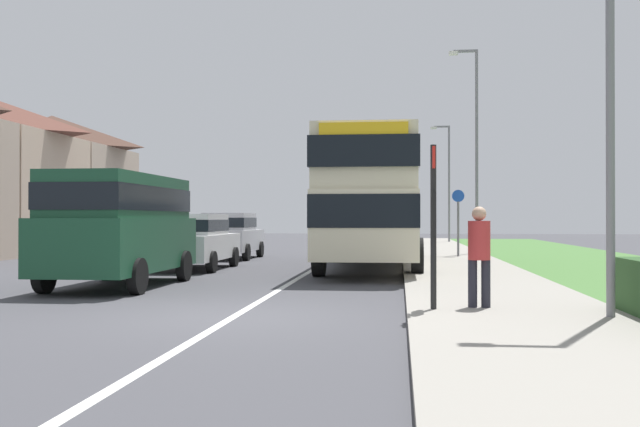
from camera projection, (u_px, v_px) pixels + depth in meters
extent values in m
plane|color=#424247|center=(234.00, 317.00, 10.94)|extent=(120.00, 120.00, 0.00)
cube|color=silver|center=(303.00, 275.00, 18.89)|extent=(0.14, 60.00, 0.01)
cube|color=gray|center=(475.00, 281.00, 16.45)|extent=(3.20, 68.00, 0.12)
cube|color=beige|center=(372.00, 224.00, 21.27)|extent=(2.50, 10.28, 1.65)
cube|color=beige|center=(372.00, 169.00, 21.28)|extent=(2.45, 10.07, 1.55)
cube|color=black|center=(372.00, 213.00, 21.27)|extent=(2.53, 10.33, 0.76)
cube|color=black|center=(372.00, 167.00, 21.28)|extent=(2.53, 10.33, 0.72)
cube|color=gold|center=(363.00, 132.00, 16.23)|extent=(2.00, 0.08, 0.44)
cylinder|color=black|center=(339.00, 248.00, 24.57)|extent=(0.30, 1.00, 1.00)
cylinder|color=black|center=(413.00, 248.00, 24.30)|extent=(0.30, 1.00, 1.00)
cylinder|color=black|center=(319.00, 257.00, 18.59)|extent=(0.30, 1.00, 1.00)
cylinder|color=black|center=(417.00, 257.00, 18.32)|extent=(0.30, 1.00, 1.00)
cube|color=#19472D|center=(120.00, 244.00, 15.75)|extent=(1.95, 4.96, 1.13)
cube|color=#19472D|center=(121.00, 197.00, 15.76)|extent=(1.72, 4.56, 0.93)
cube|color=black|center=(120.00, 199.00, 15.76)|extent=(1.75, 4.61, 0.52)
cylinder|color=black|center=(106.00, 265.00, 17.38)|extent=(0.20, 0.72, 0.72)
cylinder|color=black|center=(184.00, 266.00, 17.17)|extent=(0.20, 0.72, 0.72)
cylinder|color=black|center=(44.00, 275.00, 14.33)|extent=(0.20, 0.72, 0.72)
cylinder|color=black|center=(137.00, 276.00, 14.12)|extent=(0.20, 0.72, 0.72)
cube|color=silver|center=(195.00, 247.00, 21.19)|extent=(1.73, 4.31, 0.72)
cube|color=silver|center=(193.00, 224.00, 20.98)|extent=(1.52, 2.37, 0.59)
cube|color=black|center=(193.00, 225.00, 20.98)|extent=(1.56, 2.39, 0.33)
cylinder|color=black|center=(180.00, 256.00, 22.61)|extent=(0.20, 0.60, 0.60)
cylinder|color=black|center=(234.00, 257.00, 22.42)|extent=(0.20, 0.60, 0.60)
cylinder|color=black|center=(151.00, 262.00, 19.95)|extent=(0.20, 0.60, 0.60)
cylinder|color=black|center=(212.00, 262.00, 19.76)|extent=(0.20, 0.60, 0.60)
cube|color=#B7B7BC|center=(231.00, 240.00, 26.76)|extent=(1.73, 4.06, 0.76)
cube|color=#B7B7BC|center=(230.00, 222.00, 26.56)|extent=(1.53, 2.23, 0.62)
cube|color=black|center=(230.00, 222.00, 26.56)|extent=(1.56, 2.26, 0.35)
cylinder|color=black|center=(217.00, 249.00, 28.10)|extent=(0.20, 0.60, 0.60)
cylinder|color=black|center=(260.00, 249.00, 27.91)|extent=(0.20, 0.60, 0.60)
cylinder|color=black|center=(199.00, 252.00, 25.59)|extent=(0.20, 0.60, 0.60)
cylinder|color=black|center=(246.00, 252.00, 25.41)|extent=(0.20, 0.60, 0.60)
cylinder|color=#23232D|center=(473.00, 287.00, 11.15)|extent=(0.14, 0.14, 0.85)
cylinder|color=#23232D|center=(486.00, 288.00, 11.13)|extent=(0.14, 0.14, 0.85)
cylinder|color=#BF3333|center=(479.00, 240.00, 11.15)|extent=(0.34, 0.34, 0.60)
sphere|color=tan|center=(479.00, 214.00, 11.15)|extent=(0.22, 0.22, 0.22)
cylinder|color=black|center=(433.00, 231.00, 10.94)|extent=(0.09, 0.09, 2.60)
cube|color=red|center=(433.00, 158.00, 10.95)|extent=(0.04, 0.44, 0.32)
cube|color=black|center=(433.00, 214.00, 10.96)|extent=(0.06, 0.52, 0.68)
cylinder|color=slate|center=(458.00, 230.00, 26.18)|extent=(0.08, 0.08, 2.10)
cylinder|color=blue|center=(458.00, 196.00, 26.19)|extent=(0.44, 0.03, 0.44)
cylinder|color=slate|center=(610.00, 73.00, 10.11)|extent=(0.12, 0.12, 7.03)
cylinder|color=slate|center=(477.00, 153.00, 28.58)|extent=(0.12, 0.12, 8.15)
cube|color=slate|center=(465.00, 51.00, 28.66)|extent=(0.90, 0.10, 0.10)
cube|color=silver|center=(453.00, 53.00, 28.71)|extent=(0.36, 0.20, 0.14)
cylinder|color=slate|center=(449.00, 185.00, 42.85)|extent=(0.12, 0.12, 6.97)
cube|color=slate|center=(441.00, 127.00, 42.92)|extent=(0.90, 0.10, 0.10)
cube|color=silver|center=(434.00, 128.00, 42.97)|extent=(0.36, 0.20, 0.14)
cube|color=tan|center=(52.00, 198.00, 36.38)|extent=(6.84, 6.05, 4.99)
pyramid|color=#4C3328|center=(52.00, 132.00, 36.40)|extent=(6.84, 6.05, 1.66)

